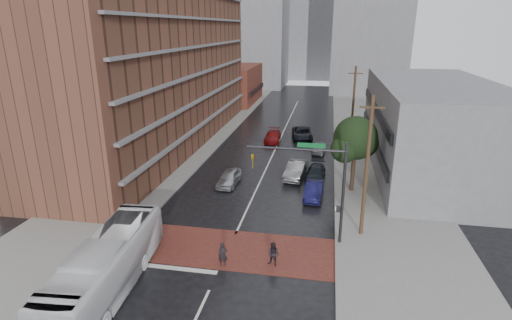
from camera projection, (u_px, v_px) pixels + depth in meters
The scene contains 24 objects.
ground at pixel (227, 253), 26.19m from camera, with size 160.00×160.00×0.00m, color black.
crosswalk at pixel (229, 249), 26.65m from camera, with size 14.00×5.00×0.02m, color brown.
sidewalk_west at pixel (188, 141), 51.45m from camera, with size 9.00×90.00×0.15m, color gray.
sidewalk_east at pixel (372, 151), 47.54m from camera, with size 9.00×90.00×0.15m, color gray.
apartment_block at pixel (159, 28), 46.53m from camera, with size 10.00×44.00×28.00m, color brown.
storefront_west at pixel (235, 84), 77.51m from camera, with size 8.00×16.00×7.00m, color brown.
building_east at pixel (431, 126), 40.62m from camera, with size 11.00×26.00×9.00m, color gray.
distant_tower_west at pixel (249, 19), 96.28m from camera, with size 18.00×16.00×32.00m, color gray.
distant_tower_east at pixel (372, 8), 85.29m from camera, with size 16.00×14.00×36.00m, color gray.
distant_tower_center at pixel (310, 35), 111.03m from camera, with size 12.00×10.00×24.00m, color gray.
street_tree at pixel (356, 141), 34.47m from camera, with size 4.20×4.10×6.90m.
signal_mast at pixel (321, 178), 26.03m from camera, with size 6.50×0.30×7.20m.
utility_pole_near at pixel (367, 167), 26.80m from camera, with size 1.60×0.26×10.00m.
utility_pole_far at pixel (353, 110), 45.46m from camera, with size 1.60×0.26×10.00m.
transit_bus at pixel (107, 267), 21.95m from camera, with size 2.62×11.21×3.12m, color white.
pedestrian_a at pixel (223, 255), 24.51m from camera, with size 0.58×0.38×1.58m, color black.
pedestrian_b at pixel (273, 254), 24.58m from camera, with size 0.76×0.59×1.56m, color black.
car_travel_a at pixel (229, 178), 37.28m from camera, with size 1.67×4.15×1.41m, color #B4B7BC.
car_travel_b at pixel (296, 170), 39.04m from camera, with size 1.69×4.84×1.59m, color #96989D.
car_travel_c at pixel (273, 136), 51.43m from camera, with size 1.91×4.69×1.36m, color maroon.
suv_travel at pixel (302, 133), 52.60m from camera, with size 2.51×5.44×1.51m, color black.
car_parked_near at pixel (314, 190), 34.42m from camera, with size 1.45×4.16×1.37m, color #121240.
car_parked_mid at pixel (316, 173), 38.76m from camera, with size 1.73×4.25×1.23m, color black.
car_parked_far at pixel (319, 148), 46.77m from camera, with size 1.47×3.65×1.24m, color #A0A2A8.
Camera 1 is at (6.00, -22.19, 14.09)m, focal length 28.00 mm.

